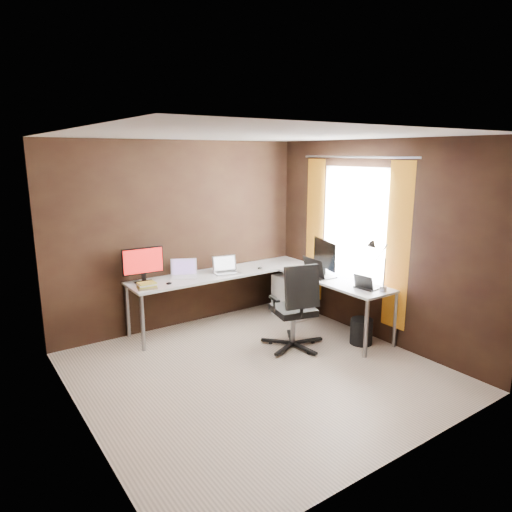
# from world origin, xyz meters

# --- Properties ---
(room) EXTENTS (3.60, 3.60, 2.50)m
(room) POSITION_xyz_m (0.34, 0.07, 1.28)
(room) COLOR beige
(room) RESTS_ON ground
(desk) EXTENTS (2.65, 2.25, 0.73)m
(desk) POSITION_xyz_m (0.84, 1.04, 0.68)
(desk) COLOR white
(desk) RESTS_ON ground
(drawer_pedestal) EXTENTS (0.42, 0.50, 0.60)m
(drawer_pedestal) POSITION_xyz_m (1.43, 1.15, 0.30)
(drawer_pedestal) COLOR white
(drawer_pedestal) RESTS_ON ground
(monitor_left) EXTENTS (0.52, 0.16, 0.45)m
(monitor_left) POSITION_xyz_m (-0.62, 1.61, 0.98)
(monitor_left) COLOR black
(monitor_left) RESTS_ON desk
(monitor_right) EXTENTS (0.22, 0.57, 0.49)m
(monitor_right) POSITION_xyz_m (1.48, 0.57, 1.00)
(monitor_right) COLOR black
(monitor_right) RESTS_ON desk
(laptop_white) EXTENTS (0.42, 0.37, 0.23)m
(laptop_white) POSITION_xyz_m (-0.08, 1.59, 0.78)
(laptop_white) COLOR white
(laptop_white) RESTS_ON desk
(laptop_silver) EXTENTS (0.38, 0.31, 0.23)m
(laptop_silver) POSITION_xyz_m (0.48, 1.45, 0.78)
(laptop_silver) COLOR silver
(laptop_silver) RESTS_ON desk
(laptop_black_big) EXTENTS (0.31, 0.41, 0.26)m
(laptop_black_big) POSITION_xyz_m (1.37, 0.59, 0.79)
(laptop_black_big) COLOR black
(laptop_black_big) RESTS_ON desk
(laptop_black_small) EXTENTS (0.22, 0.28, 0.18)m
(laptop_black_small) POSITION_xyz_m (1.47, -0.16, 0.77)
(laptop_black_small) COLOR black
(laptop_black_small) RESTS_ON desk
(book_stack) EXTENTS (0.26, 0.23, 0.07)m
(book_stack) POSITION_xyz_m (-0.68, 1.36, 0.76)
(book_stack) COLOR #937D4F
(book_stack) RESTS_ON desk
(mouse_left) EXTENTS (0.09, 0.06, 0.03)m
(mouse_left) POSITION_xyz_m (-0.40, 1.36, 0.75)
(mouse_left) COLOR black
(mouse_left) RESTS_ON desk
(mouse_corner) EXTENTS (0.09, 0.06, 0.03)m
(mouse_corner) POSITION_xyz_m (0.98, 1.34, 0.75)
(mouse_corner) COLOR black
(mouse_corner) RESTS_ON desk
(desk_lamp) EXTENTS (0.19, 0.23, 0.61)m
(desk_lamp) POSITION_xyz_m (1.50, -0.29, 1.11)
(desk_lamp) COLOR slate
(desk_lamp) RESTS_ON desk
(office_chair) EXTENTS (0.60, 0.62, 1.08)m
(office_chair) POSITION_xyz_m (0.73, 0.27, 0.31)
(office_chair) COLOR black
(office_chair) RESTS_ON ground
(wastebasket) EXTENTS (0.32, 0.32, 0.32)m
(wastebasket) POSITION_xyz_m (1.50, -0.11, 0.16)
(wastebasket) COLOR black
(wastebasket) RESTS_ON ground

